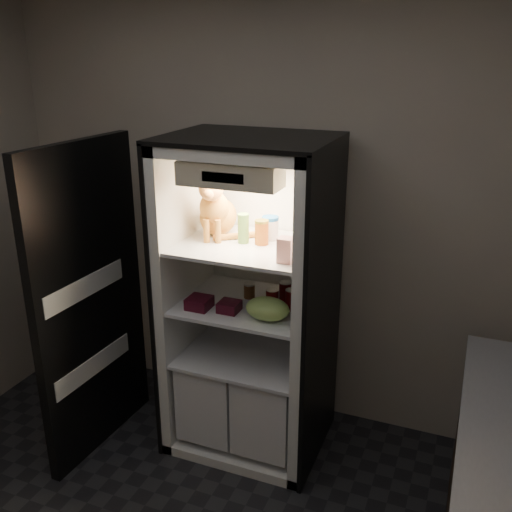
% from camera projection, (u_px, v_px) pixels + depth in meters
% --- Properties ---
extents(room_shell, '(3.60, 3.60, 3.60)m').
position_uv_depth(room_shell, '(91.00, 270.00, 1.86)').
color(room_shell, white).
rests_on(room_shell, floor).
extents(refrigerator, '(0.90, 0.72, 1.88)m').
position_uv_depth(refrigerator, '(252.00, 321.00, 3.35)').
color(refrigerator, white).
rests_on(refrigerator, floor).
extents(fridge_door, '(0.10, 0.87, 1.85)m').
position_uv_depth(fridge_door, '(90.00, 304.00, 3.28)').
color(fridge_door, black).
rests_on(fridge_door, floor).
extents(tabby_cat, '(0.36, 0.40, 0.41)m').
position_uv_depth(tabby_cat, '(216.00, 211.00, 3.21)').
color(tabby_cat, '#B45E17').
rests_on(tabby_cat, refrigerator).
extents(parmesan_shaker, '(0.06, 0.06, 0.16)m').
position_uv_depth(parmesan_shaker, '(243.00, 228.00, 3.12)').
color(parmesan_shaker, '#238239').
rests_on(parmesan_shaker, refrigerator).
extents(mayo_tub, '(0.09, 0.09, 0.13)m').
position_uv_depth(mayo_tub, '(270.00, 228.00, 3.19)').
color(mayo_tub, white).
rests_on(mayo_tub, refrigerator).
extents(salsa_jar, '(0.08, 0.08, 0.14)m').
position_uv_depth(salsa_jar, '(262.00, 232.00, 3.10)').
color(salsa_jar, maroon).
rests_on(salsa_jar, refrigerator).
extents(pepper_jar, '(0.12, 0.12, 0.20)m').
position_uv_depth(pepper_jar, '(304.00, 229.00, 3.06)').
color(pepper_jar, '#A52716').
rests_on(pepper_jar, refrigerator).
extents(cream_carton, '(0.07, 0.07, 0.13)m').
position_uv_depth(cream_carton, '(286.00, 250.00, 2.85)').
color(cream_carton, white).
rests_on(cream_carton, refrigerator).
extents(soda_can_a, '(0.07, 0.07, 0.13)m').
position_uv_depth(soda_can_a, '(285.00, 293.00, 3.22)').
color(soda_can_a, black).
rests_on(soda_can_a, refrigerator).
extents(soda_can_b, '(0.06, 0.06, 0.12)m').
position_uv_depth(soda_can_b, '(291.00, 300.00, 3.14)').
color(soda_can_b, black).
rests_on(soda_can_b, refrigerator).
extents(soda_can_c, '(0.07, 0.07, 0.13)m').
position_uv_depth(soda_can_c, '(272.00, 300.00, 3.12)').
color(soda_can_c, black).
rests_on(soda_can_c, refrigerator).
extents(condiment_jar, '(0.07, 0.07, 0.09)m').
position_uv_depth(condiment_jar, '(249.00, 290.00, 3.29)').
color(condiment_jar, brown).
rests_on(condiment_jar, refrigerator).
extents(grape_bag, '(0.24, 0.18, 0.12)m').
position_uv_depth(grape_bag, '(268.00, 309.00, 3.03)').
color(grape_bag, '#8FB755').
rests_on(grape_bag, refrigerator).
extents(berry_box_left, '(0.13, 0.13, 0.06)m').
position_uv_depth(berry_box_left, '(199.00, 303.00, 3.16)').
color(berry_box_left, '#520D1E').
rests_on(berry_box_left, refrigerator).
extents(berry_box_right, '(0.11, 0.11, 0.06)m').
position_uv_depth(berry_box_right, '(229.00, 307.00, 3.13)').
color(berry_box_right, '#520D1E').
rests_on(berry_box_right, refrigerator).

